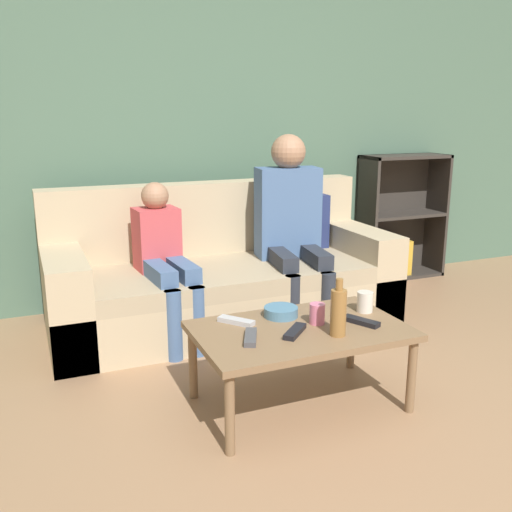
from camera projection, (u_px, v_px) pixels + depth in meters
wall_back at (205, 109)px, 3.86m from camera, size 12.00×0.06×2.60m
couch at (223, 278)px, 3.55m from camera, size 2.08×0.85×0.84m
bookshelf at (394, 228)px, 4.51m from camera, size 0.69×0.28×0.96m
coffee_table at (300, 336)px, 2.50m from camera, size 0.92×0.57×0.37m
person_adult at (291, 216)px, 3.54m from camera, size 0.43×0.64×1.15m
person_child at (164, 254)px, 3.23m from camera, size 0.28×0.61×0.89m
cup_near at (317, 314)px, 2.53m from camera, size 0.07×0.07×0.09m
cup_far at (365, 302)px, 2.68m from camera, size 0.07×0.07×0.10m
tv_remote_0 at (295, 331)px, 2.42m from camera, size 0.15×0.15×0.02m
tv_remote_1 at (361, 321)px, 2.53m from camera, size 0.12×0.17×0.02m
tv_remote_2 at (251, 337)px, 2.35m from camera, size 0.11×0.17×0.02m
tv_remote_3 at (236, 321)px, 2.54m from camera, size 0.14×0.16×0.02m
snack_bowl at (281, 312)px, 2.62m from camera, size 0.16×0.16×0.05m
bottle at (338, 312)px, 2.38m from camera, size 0.07×0.07×0.25m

